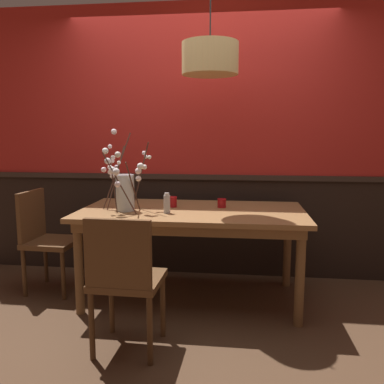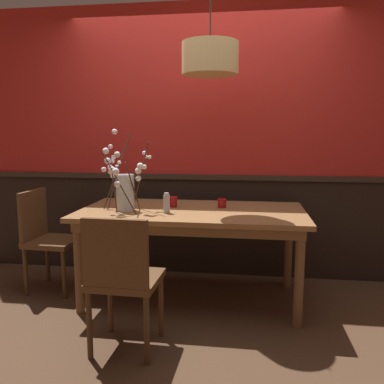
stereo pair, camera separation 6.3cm
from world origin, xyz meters
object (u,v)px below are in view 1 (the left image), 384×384
at_px(condiment_bottle, 167,203).
at_px(pendant_lamp, 210,59).
at_px(vase_with_blossoms, 124,188).
at_px(dining_table, 192,219).
at_px(chair_head_west_end, 45,235).
at_px(chair_far_side_right, 230,218).
at_px(chair_far_side_left, 178,216).
at_px(candle_holder_nearer_edge, 173,202).
at_px(candle_holder_nearer_center, 222,203).
at_px(chair_near_side_left, 125,276).

xyz_separation_m(condiment_bottle, pendant_lamp, (0.32, 0.19, 1.13)).
height_order(vase_with_blossoms, pendant_lamp, pendant_lamp).
bearing_deg(dining_table, chair_head_west_end, 178.67).
bearing_deg(dining_table, chair_far_side_right, 72.04).
distance_m(chair_far_side_left, candle_holder_nearer_edge, 0.88).
bearing_deg(chair_head_west_end, pendant_lamp, -0.42).
relative_size(dining_table, candle_holder_nearer_center, 23.83).
height_order(chair_far_side_right, pendant_lamp, pendant_lamp).
bearing_deg(chair_far_side_right, chair_far_side_left, 179.13).
height_order(chair_far_side_left, vase_with_blossoms, vase_with_blossoms).
bearing_deg(chair_far_side_right, vase_with_blossoms, -129.16).
relative_size(chair_near_side_left, condiment_bottle, 5.58).
bearing_deg(dining_table, candle_holder_nearer_center, 26.98).
xyz_separation_m(chair_far_side_left, vase_with_blossoms, (-0.28, -1.04, 0.44)).
relative_size(vase_with_blossoms, candle_holder_nearer_center, 8.57).
relative_size(chair_head_west_end, pendant_lamp, 1.19).
bearing_deg(chair_far_side_left, chair_far_side_right, -0.87).
bearing_deg(pendant_lamp, condiment_bottle, -149.40).
bearing_deg(vase_with_blossoms, chair_far_side_right, 50.84).
bearing_deg(chair_head_west_end, vase_with_blossoms, -10.58).
bearing_deg(candle_holder_nearer_edge, chair_head_west_end, -176.81).
height_order(chair_near_side_left, chair_far_side_left, chair_far_side_left).
relative_size(chair_far_side_left, candle_holder_nearer_edge, 10.43).
height_order(chair_near_side_left, pendant_lamp, pendant_lamp).
distance_m(chair_near_side_left, chair_far_side_right, 1.92).
distance_m(chair_far_side_right, pendant_lamp, 1.73).
bearing_deg(chair_head_west_end, chair_far_side_left, 40.13).
height_order(chair_head_west_end, chair_far_side_left, chair_far_side_left).
distance_m(vase_with_blossoms, candle_holder_nearer_edge, 0.44).
xyz_separation_m(chair_far_side_left, condiment_bottle, (0.08, -1.09, 0.33)).
xyz_separation_m(chair_head_west_end, chair_far_side_left, (1.06, 0.89, 0.02)).
relative_size(chair_far_side_left, candle_holder_nearer_center, 12.28).
bearing_deg(vase_with_blossoms, chair_near_side_left, -73.91).
bearing_deg(vase_with_blossoms, candle_holder_nearer_center, 16.87).
distance_m(chair_near_side_left, candle_holder_nearer_edge, 1.05).
bearing_deg(chair_far_side_right, candle_holder_nearer_edge, -119.93).
distance_m(dining_table, chair_near_side_left, 0.97).
bearing_deg(pendant_lamp, chair_far_side_left, 114.04).
relative_size(condiment_bottle, pendant_lamp, 0.21).
xyz_separation_m(vase_with_blossoms, condiment_bottle, (0.36, -0.05, -0.11)).
bearing_deg(candle_holder_nearer_edge, chair_far_side_left, 95.95).
bearing_deg(chair_far_side_left, candle_holder_nearer_edge, -84.05).
bearing_deg(chair_near_side_left, pendant_lamp, 63.76).
distance_m(chair_head_west_end, pendant_lamp, 2.08).
distance_m(dining_table, chair_far_side_left, 0.97).
bearing_deg(pendant_lamp, chair_near_side_left, -116.24).
relative_size(chair_near_side_left, chair_far_side_right, 0.99).
distance_m(dining_table, chair_head_west_end, 1.33).
bearing_deg(chair_far_side_left, chair_head_west_end, -139.87).
distance_m(chair_far_side_right, candle_holder_nearer_edge, 1.00).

